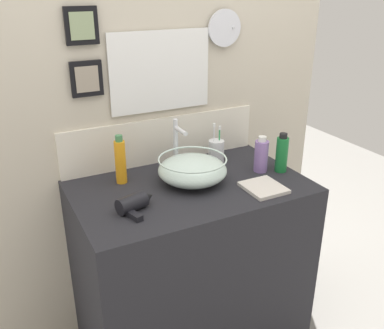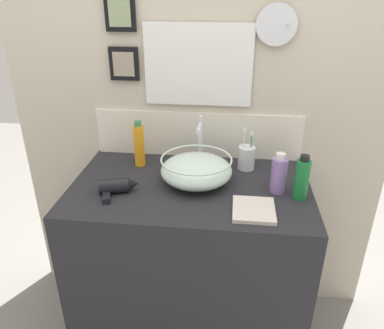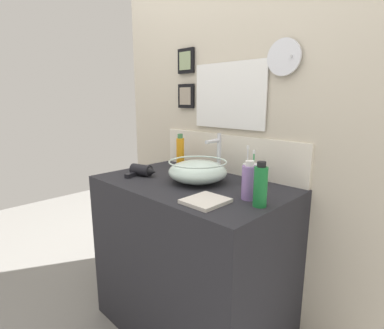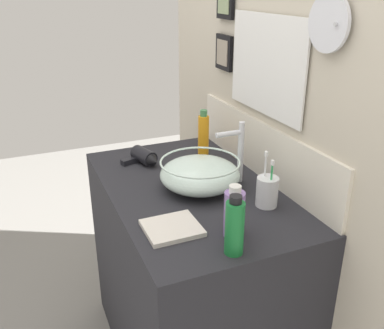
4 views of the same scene
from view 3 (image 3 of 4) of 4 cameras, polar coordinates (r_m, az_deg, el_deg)
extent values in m
plane|color=gray|center=(2.04, -0.16, -28.40)|extent=(6.00, 6.00, 0.00)
cube|color=#232328|center=(1.78, -0.16, -17.44)|extent=(1.04, 0.64, 0.89)
cube|color=beige|center=(1.81, 7.75, 11.18)|extent=(1.87, 0.06, 2.59)
cube|color=silver|center=(1.81, 6.77, 2.00)|extent=(1.02, 0.02, 0.23)
cube|color=white|center=(1.78, 7.08, 12.87)|extent=(0.44, 0.01, 0.31)
cube|color=white|center=(1.77, 6.94, 12.88)|extent=(0.50, 0.01, 0.37)
cylinder|color=silver|center=(1.60, 17.09, 18.98)|extent=(0.18, 0.01, 0.18)
cylinder|color=silver|center=(1.59, 18.84, 18.89)|extent=(0.01, 0.06, 0.01)
cube|color=black|center=(2.02, -1.15, 19.12)|extent=(0.14, 0.02, 0.15)
cube|color=gray|center=(2.01, -1.34, 19.14)|extent=(0.10, 0.01, 0.11)
cube|color=black|center=(2.00, -1.12, 12.89)|extent=(0.14, 0.02, 0.15)
cube|color=gray|center=(2.00, -1.31, 12.90)|extent=(0.10, 0.01, 0.11)
ellipsoid|color=silver|center=(1.59, 1.09, -1.38)|extent=(0.31, 0.31, 0.12)
torus|color=silver|center=(1.58, 1.09, 0.55)|extent=(0.31, 0.31, 0.01)
torus|color=#B2B7BC|center=(1.61, 1.08, -3.28)|extent=(0.12, 0.12, 0.01)
cylinder|color=silver|center=(1.71, 5.14, 1.30)|extent=(0.02, 0.02, 0.22)
cylinder|color=silver|center=(1.65, 4.00, 4.45)|extent=(0.02, 0.11, 0.02)
cylinder|color=silver|center=(1.69, 5.23, 5.47)|extent=(0.02, 0.02, 0.03)
cylinder|color=black|center=(1.76, -9.65, -1.04)|extent=(0.14, 0.10, 0.07)
cone|color=black|center=(1.72, -7.53, -1.35)|extent=(0.06, 0.07, 0.06)
cube|color=black|center=(1.75, -11.42, -1.94)|extent=(0.05, 0.09, 0.02)
cylinder|color=silver|center=(1.59, 11.00, -1.81)|extent=(0.08, 0.08, 0.11)
cylinder|color=green|center=(1.57, 11.61, -0.84)|extent=(0.01, 0.01, 0.16)
cube|color=white|center=(1.55, 11.76, 2.36)|extent=(0.01, 0.01, 0.02)
cylinder|color=white|center=(1.58, 10.47, -0.30)|extent=(0.01, 0.01, 0.18)
cube|color=white|center=(1.57, 10.62, 3.25)|extent=(0.01, 0.01, 0.02)
cylinder|color=orange|center=(1.88, -2.24, 2.02)|extent=(0.05, 0.05, 0.20)
cylinder|color=#3F7F4C|center=(1.87, -2.27, 5.43)|extent=(0.03, 0.03, 0.03)
cylinder|color=#197233|center=(1.27, 12.90, -4.18)|extent=(0.06, 0.06, 0.17)
cylinder|color=black|center=(1.24, 13.11, 0.05)|extent=(0.04, 0.04, 0.02)
cylinder|color=#8C6BB2|center=(1.35, 10.79, -3.42)|extent=(0.07, 0.07, 0.15)
cylinder|color=silver|center=(1.33, 10.95, 0.22)|extent=(0.04, 0.04, 0.02)
cube|color=silver|center=(1.30, 2.60, -6.94)|extent=(0.16, 0.18, 0.02)
camera|label=1|loc=(1.96, -61.75, 18.07)|focal=40.00mm
camera|label=2|loc=(1.03, -69.72, 25.01)|focal=35.00mm
camera|label=4|loc=(0.67, 82.75, 29.59)|focal=40.00mm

